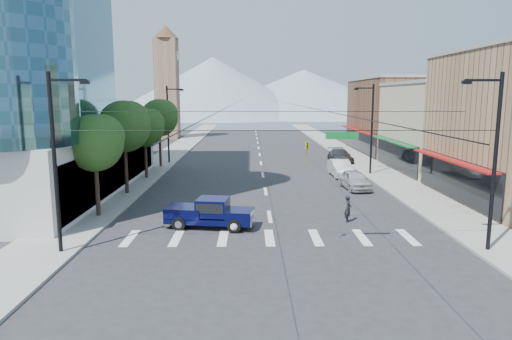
% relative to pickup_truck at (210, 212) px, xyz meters
% --- Properties ---
extents(ground, '(160.00, 160.00, 0.00)m').
position_rel_pickup_truck_xyz_m(ground, '(3.73, -3.61, -0.94)').
color(ground, '#28282B').
rests_on(ground, ground).
extents(sidewalk_left, '(4.00, 120.00, 0.15)m').
position_rel_pickup_truck_xyz_m(sidewalk_left, '(-8.27, 36.39, -0.86)').
color(sidewalk_left, gray).
rests_on(sidewalk_left, ground).
extents(sidewalk_right, '(4.00, 120.00, 0.15)m').
position_rel_pickup_truck_xyz_m(sidewalk_right, '(15.73, 36.39, -0.86)').
color(sidewalk_right, gray).
rests_on(sidewalk_right, ground).
extents(shop_mid, '(12.00, 14.00, 9.00)m').
position_rel_pickup_truck_xyz_m(shop_mid, '(23.73, 20.39, 3.56)').
color(shop_mid, tan).
rests_on(shop_mid, ground).
extents(shop_far, '(12.00, 18.00, 10.00)m').
position_rel_pickup_truck_xyz_m(shop_far, '(23.73, 36.39, 4.06)').
color(shop_far, brown).
rests_on(shop_far, ground).
extents(clock_tower, '(4.80, 4.80, 20.40)m').
position_rel_pickup_truck_xyz_m(clock_tower, '(-12.77, 58.39, 9.70)').
color(clock_tower, '#8C6B4C').
rests_on(clock_tower, ground).
extents(mountain_left, '(80.00, 80.00, 22.00)m').
position_rel_pickup_truck_xyz_m(mountain_left, '(-11.27, 146.39, 10.06)').
color(mountain_left, gray).
rests_on(mountain_left, ground).
extents(mountain_right, '(90.00, 90.00, 18.00)m').
position_rel_pickup_truck_xyz_m(mountain_right, '(23.73, 156.39, 8.06)').
color(mountain_right, gray).
rests_on(mountain_right, ground).
extents(tree_near, '(3.65, 3.64, 6.71)m').
position_rel_pickup_truck_xyz_m(tree_near, '(-7.34, 2.48, 4.05)').
color(tree_near, black).
rests_on(tree_near, ground).
extents(tree_midnear, '(4.09, 4.09, 7.52)m').
position_rel_pickup_truck_xyz_m(tree_midnear, '(-7.34, 9.48, 4.66)').
color(tree_midnear, black).
rests_on(tree_midnear, ground).
extents(tree_midfar, '(3.65, 3.64, 6.71)m').
position_rel_pickup_truck_xyz_m(tree_midfar, '(-7.34, 16.48, 4.05)').
color(tree_midfar, black).
rests_on(tree_midfar, ground).
extents(tree_far, '(4.09, 4.09, 7.52)m').
position_rel_pickup_truck_xyz_m(tree_far, '(-7.34, 23.48, 4.66)').
color(tree_far, black).
rests_on(tree_far, ground).
extents(signal_rig, '(21.80, 0.20, 9.00)m').
position_rel_pickup_truck_xyz_m(signal_rig, '(3.92, -4.61, 3.71)').
color(signal_rig, black).
rests_on(signal_rig, ground).
extents(lamp_pole_nw, '(2.00, 0.25, 9.00)m').
position_rel_pickup_truck_xyz_m(lamp_pole_nw, '(-6.94, 26.39, 4.00)').
color(lamp_pole_nw, black).
rests_on(lamp_pole_nw, ground).
extents(lamp_pole_ne, '(2.00, 0.25, 9.00)m').
position_rel_pickup_truck_xyz_m(lamp_pole_ne, '(14.40, 18.39, 4.00)').
color(lamp_pole_ne, black).
rests_on(lamp_pole_ne, ground).
extents(pickup_truck, '(5.54, 2.68, 1.80)m').
position_rel_pickup_truck_xyz_m(pickup_truck, '(0.00, 0.00, 0.00)').
color(pickup_truck, '#070934').
rests_on(pickup_truck, ground).
extents(pedestrian, '(0.62, 0.74, 1.73)m').
position_rel_pickup_truck_xyz_m(pedestrian, '(8.60, 1.10, -0.07)').
color(pedestrian, black).
rests_on(pedestrian, ground).
extents(parked_car_near, '(2.29, 4.81, 1.59)m').
position_rel_pickup_truck_xyz_m(parked_car_near, '(11.33, 11.32, -0.14)').
color(parked_car_near, silver).
rests_on(parked_car_near, ground).
extents(parked_car_mid, '(1.89, 5.04, 1.64)m').
position_rel_pickup_truck_xyz_m(parked_car_mid, '(11.33, 17.47, -0.12)').
color(parked_car_mid, silver).
rests_on(parked_car_mid, ground).
extents(parked_car_far, '(2.50, 5.59, 1.59)m').
position_rel_pickup_truck_xyz_m(parked_car_far, '(13.13, 26.70, -0.14)').
color(parked_car_far, '#303033').
rests_on(parked_car_far, ground).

